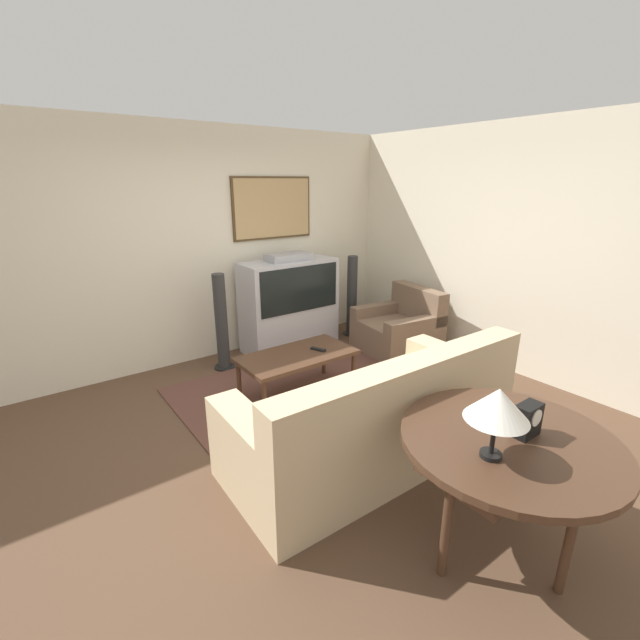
{
  "coord_description": "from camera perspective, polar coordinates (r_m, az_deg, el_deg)",
  "views": [
    {
      "loc": [
        -1.85,
        -2.7,
        2.09
      ],
      "look_at": [
        0.59,
        0.59,
        0.75
      ],
      "focal_mm": 24.0,
      "sensor_mm": 36.0,
      "label": 1
    }
  ],
  "objects": [
    {
      "name": "remote",
      "position": [
        4.31,
        -0.25,
        -3.93
      ],
      "size": [
        0.1,
        0.16,
        0.02
      ],
      "color": "black",
      "rests_on": "coffee_table"
    },
    {
      "name": "couch",
      "position": [
        3.41,
        7.39,
        -13.15
      ],
      "size": [
        2.28,
        1.03,
        0.93
      ],
      "rotation": [
        0.0,
        0.0,
        3.12
      ],
      "color": "#CCB289",
      "rests_on": "ground_plane"
    },
    {
      "name": "table_lamp",
      "position": [
        2.3,
        22.62,
        -10.45
      ],
      "size": [
        0.32,
        0.32,
        0.39
      ],
      "color": "black",
      "rests_on": "console_table"
    },
    {
      "name": "speaker_tower_left",
      "position": [
        4.98,
        -12.99,
        -0.6
      ],
      "size": [
        0.24,
        0.24,
        1.12
      ],
      "color": "black",
      "rests_on": "ground_plane"
    },
    {
      "name": "console_table",
      "position": [
        2.68,
        23.9,
        -15.31
      ],
      "size": [
        1.18,
        1.18,
        0.74
      ],
      "color": "#472D1E",
      "rests_on": "ground_plane"
    },
    {
      "name": "armchair",
      "position": [
        5.54,
        10.47,
        -1.37
      ],
      "size": [
        0.96,
        1.0,
        0.8
      ],
      "rotation": [
        0.0,
        0.0,
        -1.71
      ],
      "color": "brown",
      "rests_on": "ground_plane"
    },
    {
      "name": "area_rug",
      "position": [
        4.52,
        -2.07,
        -9.29
      ],
      "size": [
        2.48,
        1.84,
        0.01
      ],
      "color": "brown",
      "rests_on": "ground_plane"
    },
    {
      "name": "tv",
      "position": [
        5.47,
        -4.11,
        2.13
      ],
      "size": [
        1.22,
        0.52,
        1.24
      ],
      "color": "#B7B7BC",
      "rests_on": "ground_plane"
    },
    {
      "name": "wall_back",
      "position": [
        5.23,
        -15.58,
        9.4
      ],
      "size": [
        12.0,
        0.1,
        2.7
      ],
      "color": "beige",
      "rests_on": "ground_plane"
    },
    {
      "name": "ground_plane",
      "position": [
        3.88,
        -1.95,
        -14.46
      ],
      "size": [
        12.0,
        12.0,
        0.0
      ],
      "primitive_type": "plane",
      "color": "brown"
    },
    {
      "name": "mantel_clock",
      "position": [
        2.66,
        25.93,
        -11.89
      ],
      "size": [
        0.16,
        0.1,
        0.19
      ],
      "color": "black",
      "rests_on": "console_table"
    },
    {
      "name": "wall_right",
      "position": [
        5.28,
        22.34,
        8.73
      ],
      "size": [
        0.06,
        12.0,
        2.7
      ],
      "color": "beige",
      "rests_on": "ground_plane"
    },
    {
      "name": "coffee_table",
      "position": [
        4.25,
        -3.06,
        -5.08
      ],
      "size": [
        1.14,
        0.6,
        0.46
      ],
      "color": "#472D1E",
      "rests_on": "ground_plane"
    },
    {
      "name": "speaker_tower_right",
      "position": [
        5.98,
        4.26,
        2.96
      ],
      "size": [
        0.24,
        0.24,
        1.12
      ],
      "color": "black",
      "rests_on": "ground_plane"
    }
  ]
}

